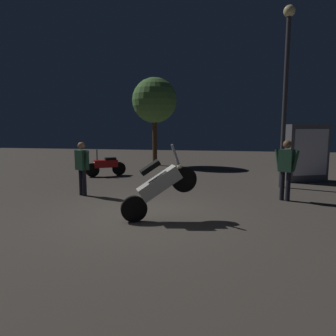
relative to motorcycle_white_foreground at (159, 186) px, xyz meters
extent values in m
plane|color=#4C443D|center=(-0.43, 0.20, -0.74)|extent=(40.00, 40.00, 0.00)
cylinder|color=black|center=(-0.49, -0.24, -0.46)|extent=(0.55, 0.33, 0.56)
cylinder|color=black|center=(0.50, 0.24, 0.12)|extent=(0.55, 0.33, 0.56)
cube|color=beige|center=(0.00, 0.00, 0.06)|extent=(1.00, 0.69, 0.76)
cube|color=black|center=(-0.18, -0.08, 0.40)|extent=(0.49, 0.40, 0.32)
cylinder|color=gray|center=(0.32, 0.15, 0.66)|extent=(0.21, 0.14, 0.44)
sphere|color=#F2EABF|center=(0.41, 0.20, 0.40)|extent=(0.12, 0.12, 0.12)
cylinder|color=black|center=(-2.98, 5.75, -0.46)|extent=(0.52, 0.40, 0.56)
cylinder|color=black|center=(-3.89, 5.13, -0.46)|extent=(0.52, 0.40, 0.56)
cube|color=#B71414|center=(-3.44, 5.44, -0.23)|extent=(0.95, 0.79, 0.30)
cube|color=black|center=(-3.27, 5.56, -0.03)|extent=(0.50, 0.45, 0.10)
cylinder|color=gray|center=(-3.73, 5.24, 0.14)|extent=(0.08, 0.08, 0.45)
sphere|color=#F2EABF|center=(-3.81, 5.19, -0.18)|extent=(0.12, 0.12, 0.12)
cylinder|color=black|center=(-2.64, 1.87, -0.36)|extent=(0.12, 0.12, 0.76)
cylinder|color=black|center=(-2.78, 1.94, -0.36)|extent=(0.12, 0.12, 0.76)
cube|color=#1E3F2D|center=(-2.71, 1.91, 0.30)|extent=(0.43, 0.38, 0.57)
sphere|color=#9E7251|center=(-2.71, 1.91, 0.72)|extent=(0.21, 0.21, 0.21)
cylinder|color=#1E3F2D|center=(-2.50, 1.79, 0.33)|extent=(0.20, 0.16, 0.52)
cylinder|color=#1E3F2D|center=(-2.92, 2.02, 0.33)|extent=(0.20, 0.16, 0.52)
cylinder|color=black|center=(2.93, 2.39, -0.34)|extent=(0.12, 0.12, 0.80)
cylinder|color=black|center=(3.07, 2.30, -0.34)|extent=(0.12, 0.12, 0.80)
cube|color=#1E3F2D|center=(3.00, 2.34, 0.35)|extent=(0.43, 0.40, 0.60)
sphere|color=brown|center=(3.00, 2.34, 0.79)|extent=(0.22, 0.22, 0.22)
cylinder|color=#1E3F2D|center=(2.80, 2.47, 0.38)|extent=(0.20, 0.17, 0.54)
cylinder|color=#1E3F2D|center=(3.20, 2.21, 0.38)|extent=(0.20, 0.17, 0.54)
cylinder|color=#38383D|center=(3.23, 4.25, 1.97)|extent=(0.14, 0.14, 5.43)
sphere|color=#F9E59E|center=(3.23, 4.25, 4.82)|extent=(0.36, 0.36, 0.36)
cylinder|color=#4C331E|center=(-2.28, 9.36, 0.55)|extent=(0.24, 0.24, 2.58)
sphere|color=#568C42|center=(-2.28, 9.36, 2.65)|extent=(2.32, 2.32, 2.32)
cube|color=#595960|center=(4.32, 5.68, 0.31)|extent=(1.67, 1.07, 2.10)
cube|color=white|center=(4.42, 5.43, 0.36)|extent=(1.26, 0.55, 1.68)
camera|label=1|loc=(1.35, -6.16, 1.23)|focal=32.21mm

